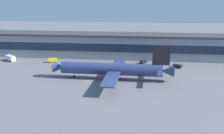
# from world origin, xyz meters

# --- Properties ---
(ground_plane) EXTENTS (600.00, 600.00, 0.00)m
(ground_plane) POSITION_xyz_m (0.00, 0.00, 0.00)
(ground_plane) COLOR slate
(terminal_building) EXTENTS (187.77, 20.36, 15.30)m
(terminal_building) POSITION_xyz_m (0.00, 52.71, 7.67)
(terminal_building) COLOR gray
(terminal_building) RESTS_ON ground_plane
(airliner) EXTENTS (57.90, 49.38, 17.07)m
(airliner) POSITION_xyz_m (11.49, 4.19, 5.07)
(airliner) COLOR navy
(airliner) RESTS_ON ground_plane
(baggage_tug) EXTENTS (3.18, 4.08, 1.85)m
(baggage_tug) POSITION_xyz_m (36.86, 35.29, 1.09)
(baggage_tug) COLOR gray
(baggage_tug) RESTS_ON ground_plane
(follow_me_car) EXTENTS (4.28, 4.59, 1.85)m
(follow_me_car) POSITION_xyz_m (26.02, 37.05, 1.09)
(follow_me_car) COLOR black
(follow_me_car) RESTS_ON ground_plane
(pushback_tractor) EXTENTS (5.45, 4.76, 1.75)m
(pushback_tractor) POSITION_xyz_m (45.00, 29.62, 1.05)
(pushback_tractor) COLOR black
(pushback_tractor) RESTS_ON ground_plane
(fuel_truck) EXTENTS (8.37, 7.34, 3.35)m
(fuel_truck) POSITION_xyz_m (-55.51, 33.46, 1.88)
(fuel_truck) COLOR white
(fuel_truck) RESTS_ON ground_plane
(crew_van) EXTENTS (5.64, 3.84, 2.55)m
(crew_van) POSITION_xyz_m (-28.44, 33.33, 1.46)
(crew_van) COLOR yellow
(crew_van) RESTS_ON ground_plane
(traffic_cone_0) EXTENTS (0.48, 0.48, 0.60)m
(traffic_cone_0) POSITION_xyz_m (14.47, -2.54, 0.30)
(traffic_cone_0) COLOR #F2590C
(traffic_cone_0) RESTS_ON ground_plane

